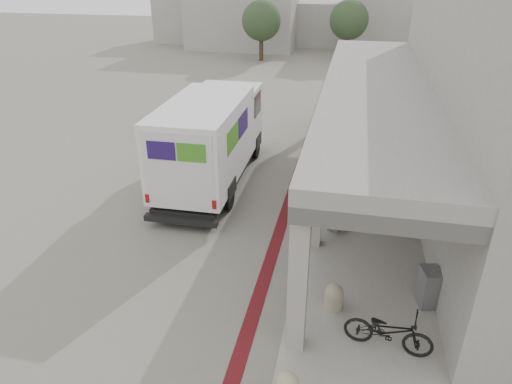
% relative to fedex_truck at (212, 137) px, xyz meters
% --- Properties ---
extents(ground, '(120.00, 120.00, 0.00)m').
position_rel_fedex_truck_xyz_m(ground, '(2.04, -4.26, -1.75)').
color(ground, slate).
rests_on(ground, ground).
extents(bike_lane_stripe, '(0.35, 40.00, 0.01)m').
position_rel_fedex_truck_xyz_m(bike_lane_stripe, '(3.04, -2.26, -1.75)').
color(bike_lane_stripe, '#551116').
rests_on(bike_lane_stripe, ground).
extents(sidewalk, '(4.40, 28.00, 0.12)m').
position_rel_fedex_truck_xyz_m(sidewalk, '(6.04, -4.26, -1.69)').
color(sidewalk, gray).
rests_on(sidewalk, ground).
extents(transit_building, '(7.60, 17.00, 7.00)m').
position_rel_fedex_truck_xyz_m(transit_building, '(8.87, 0.24, 1.65)').
color(transit_building, gray).
rests_on(transit_building, ground).
extents(distant_backdrop, '(28.00, 10.00, 6.50)m').
position_rel_fedex_truck_xyz_m(distant_backdrop, '(-0.80, 31.63, 0.95)').
color(distant_backdrop, gray).
rests_on(distant_backdrop, ground).
extents(tree_left, '(3.20, 3.20, 4.80)m').
position_rel_fedex_truck_xyz_m(tree_left, '(-2.96, 23.74, 1.43)').
color(tree_left, '#38281C').
rests_on(tree_left, ground).
extents(tree_mid, '(3.20, 3.20, 4.80)m').
position_rel_fedex_truck_xyz_m(tree_mid, '(4.04, 25.74, 1.43)').
color(tree_mid, '#38281C').
rests_on(tree_mid, ground).
extents(tree_right, '(3.20, 3.20, 4.80)m').
position_rel_fedex_truck_xyz_m(tree_right, '(12.04, 24.74, 1.43)').
color(tree_right, '#38281C').
rests_on(tree_right, ground).
extents(fedex_truck, '(2.53, 7.76, 3.29)m').
position_rel_fedex_truck_xyz_m(fedex_truck, '(0.00, 0.00, 0.00)').
color(fedex_truck, black).
rests_on(fedex_truck, ground).
extents(bench, '(0.84, 1.64, 0.38)m').
position_rel_fedex_truck_xyz_m(bench, '(4.87, -2.37, -1.36)').
color(bench, gray).
rests_on(bench, sidewalk).
extents(bollard_far, '(0.44, 0.44, 0.66)m').
position_rel_fedex_truck_xyz_m(bollard_far, '(4.87, -6.44, -1.30)').
color(bollard_far, gray).
rests_on(bollard_far, sidewalk).
extents(utility_cabinet, '(0.54, 0.65, 0.95)m').
position_rel_fedex_truck_xyz_m(utility_cabinet, '(7.04, -5.82, -1.16)').
color(utility_cabinet, gray).
rests_on(utility_cabinet, sidewalk).
extents(bicycle_black, '(1.91, 0.91, 0.96)m').
position_rel_fedex_truck_xyz_m(bicycle_black, '(6.04, -7.49, -1.15)').
color(bicycle_black, black).
rests_on(bicycle_black, sidewalk).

